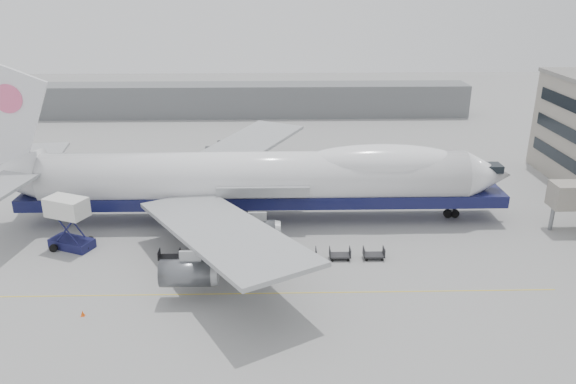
{
  "coord_description": "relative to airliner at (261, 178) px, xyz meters",
  "views": [
    {
      "loc": [
        2.43,
        -53.6,
        28.77
      ],
      "look_at": [
        3.9,
        6.0,
        5.99
      ],
      "focal_mm": 35.0,
      "sensor_mm": 36.0,
      "label": 1
    }
  ],
  "objects": [
    {
      "name": "ground",
      "position": [
        -0.64,
        -12.0,
        -5.62
      ],
      "size": [
        260.0,
        260.0,
        0.0
      ],
      "primitive_type": "plane",
      "color": "gray",
      "rests_on": "ground"
    },
    {
      "name": "traffic_cone",
      "position": [
        -15.83,
        -21.48,
        -5.36
      ],
      "size": [
        0.38,
        0.38,
        0.56
      ],
      "rotation": [
        0.0,
        0.0,
        -0.24
      ],
      "color": "#EB4F0C",
      "rests_on": "ground"
    },
    {
      "name": "apron_line",
      "position": [
        -0.64,
        -18.0,
        -5.62
      ],
      "size": [
        60.0,
        0.15,
        0.01
      ],
      "primitive_type": "cube",
      "color": "gold",
      "rests_on": "ground"
    },
    {
      "name": "airliner",
      "position": [
        0.0,
        0.0,
        0.0
      ],
      "size": [
        67.0,
        55.3,
        19.98
      ],
      "color": "white",
      "rests_on": "ground"
    },
    {
      "name": "dolly_1",
      "position": [
        -6.03,
        -11.03,
        -5.09
      ],
      "size": [
        2.3,
        1.35,
        1.3
      ],
      "color": "#2D2D30",
      "rests_on": "ground"
    },
    {
      "name": "hangar",
      "position": [
        -10.64,
        58.0,
        -2.12
      ],
      "size": [
        110.0,
        8.0,
        7.0
      ],
      "primitive_type": "cube",
      "color": "slate",
      "rests_on": "ground"
    },
    {
      "name": "catering_truck",
      "position": [
        -21.39,
        -7.48,
        -2.19
      ],
      "size": [
        5.43,
        4.65,
        6.08
      ],
      "rotation": [
        0.0,
        0.0,
        -0.41
      ],
      "color": "#171946",
      "rests_on": "ground"
    },
    {
      "name": "dolly_0",
      "position": [
        -9.74,
        -11.03,
        -5.09
      ],
      "size": [
        2.3,
        1.35,
        1.3
      ],
      "color": "#2D2D30",
      "rests_on": "ground"
    },
    {
      "name": "dolly_4",
      "position": [
        5.09,
        -11.03,
        -5.09
      ],
      "size": [
        2.3,
        1.35,
        1.3
      ],
      "color": "#2D2D30",
      "rests_on": "ground"
    },
    {
      "name": "dolly_6",
      "position": [
        12.51,
        -11.03,
        -5.09
      ],
      "size": [
        2.3,
        1.35,
        1.3
      ],
      "color": "#2D2D30",
      "rests_on": "ground"
    },
    {
      "name": "dolly_2",
      "position": [
        -2.32,
        -11.03,
        -5.09
      ],
      "size": [
        2.3,
        1.35,
        1.3
      ],
      "color": "#2D2D30",
      "rests_on": "ground"
    },
    {
      "name": "dolly_5",
      "position": [
        8.8,
        -11.03,
        -5.09
      ],
      "size": [
        2.3,
        1.35,
        1.3
      ],
      "color": "#2D2D30",
      "rests_on": "ground"
    },
    {
      "name": "dolly_3",
      "position": [
        1.39,
        -11.03,
        -5.09
      ],
      "size": [
        2.3,
        1.35,
        1.3
      ],
      "color": "#2D2D30",
      "rests_on": "ground"
    }
  ]
}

